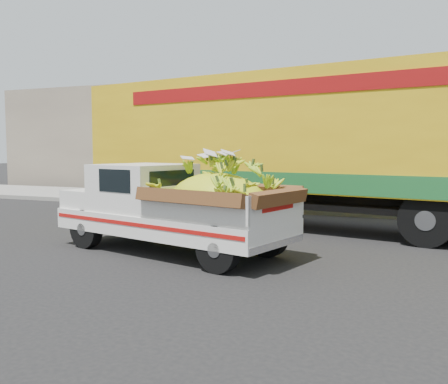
% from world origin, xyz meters
% --- Properties ---
extents(ground, '(100.00, 100.00, 0.00)m').
position_xyz_m(ground, '(0.00, 0.00, 0.00)').
color(ground, black).
rests_on(ground, ground).
extents(curb, '(60.00, 0.25, 0.15)m').
position_xyz_m(curb, '(0.00, 7.11, 0.07)').
color(curb, gray).
rests_on(curb, ground).
extents(sidewalk, '(60.00, 4.00, 0.14)m').
position_xyz_m(sidewalk, '(0.00, 9.21, 0.07)').
color(sidewalk, gray).
rests_on(sidewalk, ground).
extents(building_left, '(18.00, 6.00, 5.00)m').
position_xyz_m(building_left, '(-8.00, 15.11, 2.50)').
color(building_left, gray).
rests_on(building_left, ground).
extents(pickup_truck, '(5.04, 2.85, 1.67)m').
position_xyz_m(pickup_truck, '(-0.37, 0.53, 0.90)').
color(pickup_truck, black).
rests_on(pickup_truck, ground).
extents(semi_trailer, '(12.08, 4.57, 3.80)m').
position_xyz_m(semi_trailer, '(0.52, 4.66, 2.12)').
color(semi_trailer, black).
rests_on(semi_trailer, ground).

